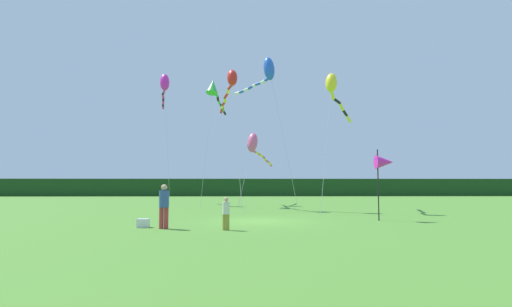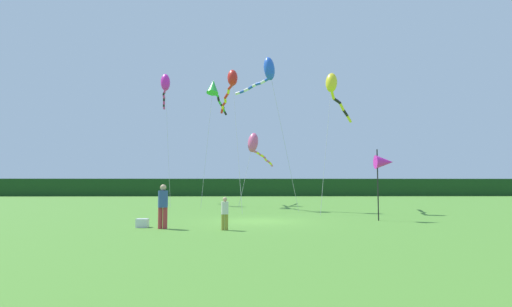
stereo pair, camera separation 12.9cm
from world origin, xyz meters
name	(u,v)px [view 1 (the left image)]	position (x,y,z in m)	size (l,w,h in m)	color
ground_plane	(259,221)	(0.00, 0.00, 0.00)	(120.00, 120.00, 0.00)	#4C842D
distant_treeline	(250,187)	(0.00, 45.00, 1.36)	(108.00, 3.04, 2.71)	#193D19
person_adult	(164,204)	(-3.99, -3.28, 1.00)	(0.39, 0.39, 1.80)	#B23338
person_child	(226,212)	(-1.44, -3.85, 0.72)	(0.29, 0.29, 1.30)	olive
cooler_box	(143,223)	(-4.95, -2.74, 0.18)	(0.48, 0.40, 0.36)	silver
banner_flag_pole	(384,163)	(6.33, 0.29, 2.89)	(0.90, 0.70, 3.56)	black
kite_red	(231,82)	(-1.80, 10.50, 9.55)	(2.06, 9.97, 10.54)	#B2B2B2
kite_yellow	(334,89)	(5.35, 7.27, 8.34)	(4.05, 8.15, 9.38)	#B2B2B2
kite_rainbow	(254,145)	(0.07, 15.78, 5.31)	(3.24, 7.11, 6.46)	#B2B2B2
kite_magenta	(165,85)	(-8.22, 17.46, 11.07)	(2.51, 8.59, 12.14)	#B2B2B2
kite_blue	(267,71)	(0.89, 8.87, 10.00)	(4.38, 3.88, 11.06)	#B2B2B2
kite_green	(214,89)	(-3.40, 14.26, 9.90)	(1.60, 7.59, 10.77)	#B2B2B2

